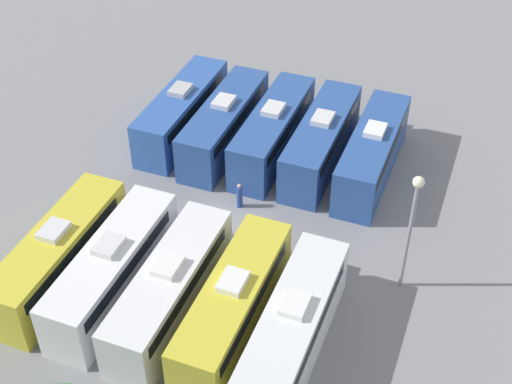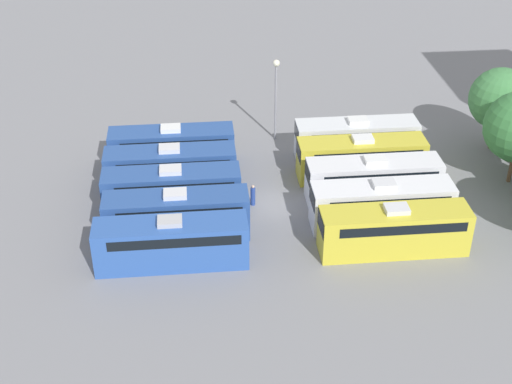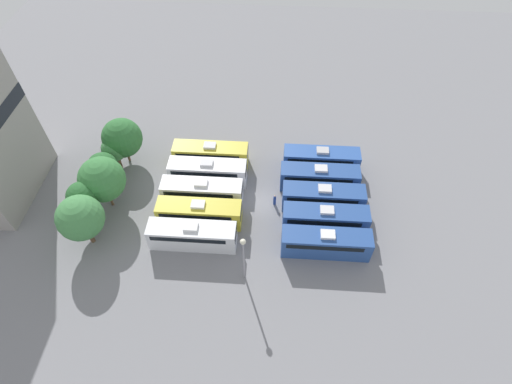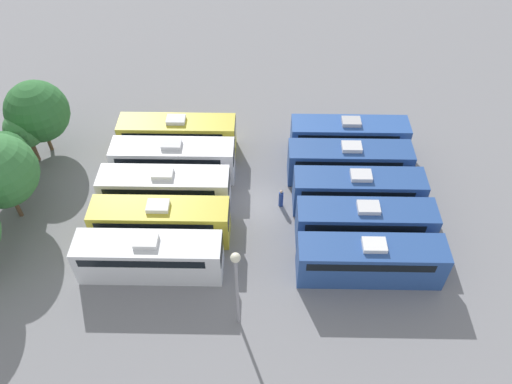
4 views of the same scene
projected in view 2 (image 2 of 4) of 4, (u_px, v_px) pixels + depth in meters
name	position (u px, v px, depth m)	size (l,w,h in m)	color
ground_plane	(274.00, 204.00, 54.08)	(109.56, 109.56, 0.00)	gray
bus_0	(172.00, 146.00, 58.22)	(2.57, 10.15, 3.59)	#284C93
bus_1	(171.00, 167.00, 55.34)	(2.57, 10.15, 3.59)	#284C93
bus_2	(172.00, 189.00, 52.56)	(2.57, 10.15, 3.59)	#284C93
bus_3	(177.00, 214.00, 49.78)	(2.57, 10.15, 3.59)	#284C93
bus_4	(172.00, 242.00, 46.96)	(2.57, 10.15, 3.59)	#2D56A8
bus_5	(357.00, 138.00, 59.43)	(2.57, 10.15, 3.59)	silver
bus_6	(362.00, 157.00, 56.67)	(2.57, 10.15, 3.59)	gold
bus_7	(374.00, 179.00, 53.84)	(2.57, 10.15, 3.59)	silver
bus_8	(382.00, 203.00, 50.92)	(2.57, 10.15, 3.59)	white
bus_9	(395.00, 229.00, 48.19)	(2.57, 10.15, 3.59)	gold
worker_person	(253.00, 196.00, 53.62)	(0.36, 0.36, 1.71)	navy
light_pole	(276.00, 86.00, 60.54)	(0.60, 0.60, 7.38)	gray
tree_0	(500.00, 99.00, 59.28)	(5.22, 5.22, 7.24)	brown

